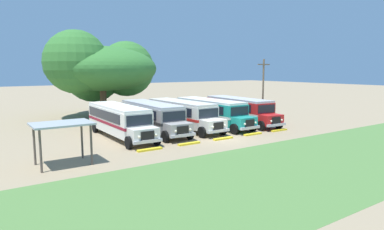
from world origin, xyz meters
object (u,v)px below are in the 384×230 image
Objects in this scene: parked_bus_slot_0 at (119,119)px; parked_bus_slot_3 at (212,111)px; broad_shade_tree at (101,69)px; utility_pole at (263,89)px; parked_bus_slot_1 at (152,116)px; waiting_shelter at (62,127)px; parked_bus_slot_4 at (240,109)px; parked_bus_slot_2 at (182,113)px.

parked_bus_slot_0 and parked_bus_slot_3 have the same top height.
utility_pole is at bearing -48.33° from broad_shade_tree.
parked_bus_slot_0 is 17.10m from utility_pole.
parked_bus_slot_1 reaches higher than waiting_shelter.
parked_bus_slot_3 is (6.83, -0.50, 0.00)m from parked_bus_slot_1.
parked_bus_slot_1 is 13.62m from utility_pole.
parked_bus_slot_1 is at bearing 98.14° from parked_bus_slot_0.
broad_shade_tree is (-10.82, 14.31, 4.53)m from parked_bus_slot_4.
parked_bus_slot_3 is at bearing -89.90° from parked_bus_slot_4.
broad_shade_tree is (-0.19, 13.56, 4.53)m from parked_bus_slot_1.
utility_pole is (2.70, -0.89, 2.25)m from parked_bus_slot_4.
parked_bus_slot_4 is (7.26, -0.64, 0.00)m from parked_bus_slot_2.
parked_bus_slot_0 is 0.73× the size of broad_shade_tree.
parked_bus_slot_0 is at bearing -80.80° from parked_bus_slot_1.
parked_bus_slot_2 is 15.06m from waiting_shelter.
broad_shade_tree is (-3.56, 13.67, 4.53)m from parked_bus_slot_2.
broad_shade_tree is at bearing -177.19° from parked_bus_slot_1.
parked_bus_slot_1 is 1.00× the size of parked_bus_slot_3.
broad_shade_tree is 23.02m from waiting_shelter.
waiting_shelter is (-13.40, -6.82, 0.87)m from parked_bus_slot_2.
parked_bus_slot_0 reaches higher than waiting_shelter.
broad_shade_tree is at bearing -166.67° from parked_bus_slot_2.
parked_bus_slot_3 is 18.07m from waiting_shelter.
parked_bus_slot_3 reaches higher than waiting_shelter.
parked_bus_slot_1 is 1.00× the size of parked_bus_slot_2.
waiting_shelter is at bearing -115.65° from broad_shade_tree.
waiting_shelter is at bearing -70.12° from parked_bus_slot_3.
parked_bus_slot_0 is 3.02× the size of waiting_shelter.
broad_shade_tree reaches higher than parked_bus_slot_0.
parked_bus_slot_2 is 0.73× the size of broad_shade_tree.
waiting_shelter is (-6.46, -6.47, 0.87)m from parked_bus_slot_0.
parked_bus_slot_1 is 3.02× the size of waiting_shelter.
parked_bus_slot_3 is at bearing 82.28° from parked_bus_slot_2.
parked_bus_slot_4 is at bearing 83.70° from parked_bus_slot_2.
parked_bus_slot_2 is 0.99× the size of parked_bus_slot_4.
parked_bus_slot_1 is 6.85m from parked_bus_slot_3.
utility_pole is 23.99m from waiting_shelter.
broad_shade_tree is 4.14× the size of waiting_shelter.
utility_pole is at bearing 80.02° from parked_bus_slot_2.
utility_pole is (13.33, -1.63, 2.25)m from parked_bus_slot_1.
parked_bus_slot_1 is (3.57, 0.45, 0.00)m from parked_bus_slot_0.
waiting_shelter is (-10.03, -6.92, 0.87)m from parked_bus_slot_1.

